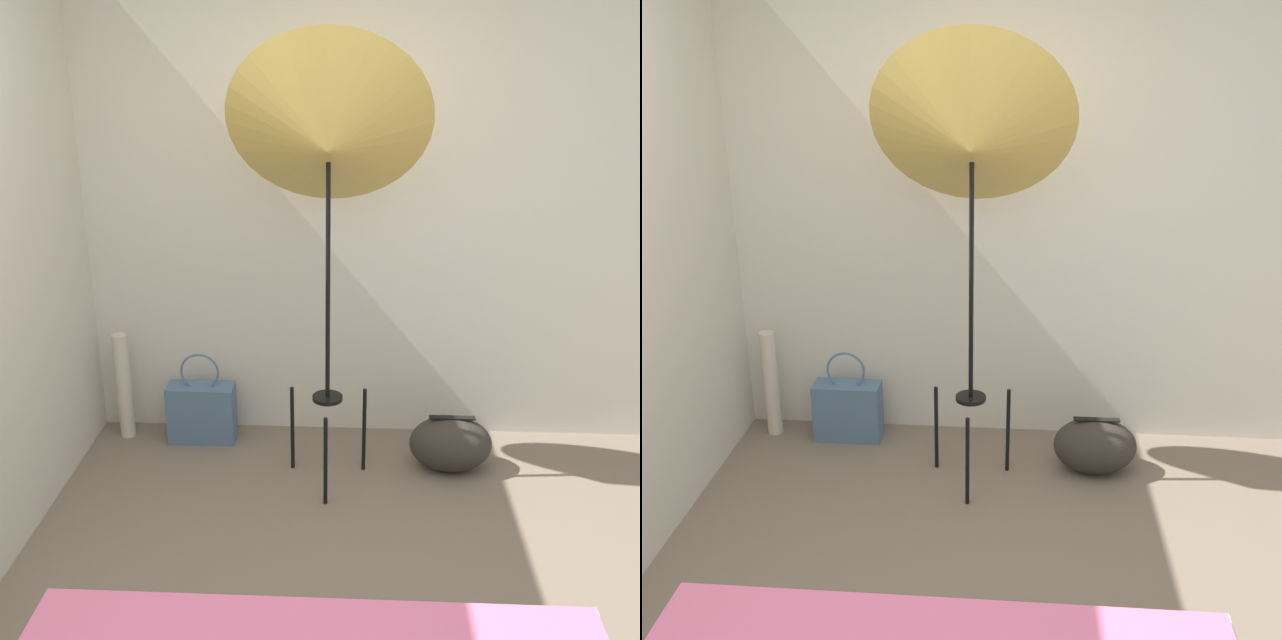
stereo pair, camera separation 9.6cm
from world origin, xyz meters
TOP-DOWN VIEW (x-y plane):
  - wall_back at (0.00, 2.11)m, footprint 8.00×0.05m
  - photo_umbrella at (0.05, 1.53)m, footprint 0.92×0.67m
  - tote_bag at (-0.66, 1.91)m, footprint 0.37×0.16m
  - duffel_bag at (0.68, 1.67)m, footprint 0.42×0.29m
  - paper_roll at (-1.09, 1.94)m, footprint 0.08×0.08m

SIDE VIEW (x-z plane):
  - duffel_bag at x=0.68m, z-range 0.00..0.30m
  - tote_bag at x=-0.66m, z-range -0.09..0.43m
  - paper_roll at x=-1.09m, z-range 0.00..0.61m
  - wall_back at x=0.00m, z-range 0.00..2.60m
  - photo_umbrella at x=0.05m, z-range 0.62..2.78m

